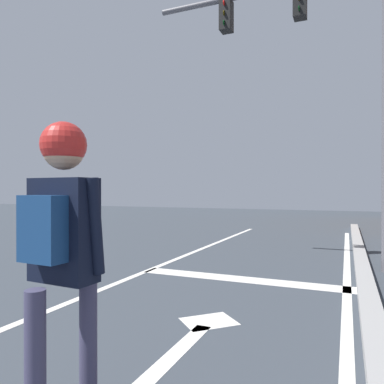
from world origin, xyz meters
The scene contains 8 objects.
lane_line_center centered at (-0.18, 6.00, 0.00)m, with size 0.12×20.00×0.01m, color silver.
lane_line_curbside centered at (3.11, 6.00, 0.00)m, with size 0.12×20.00×0.01m, color silver.
stop_bar centered at (1.54, 8.44, 0.00)m, with size 3.44×0.40×0.01m, color silver.
lane_arrow_stem centered at (1.71, 5.61, 0.00)m, with size 0.16×1.40×0.01m, color silver.
lane_arrow_head centered at (1.71, 6.46, 0.00)m, with size 0.56×0.44×0.01m, color silver.
curb_strip centered at (3.36, 6.00, 0.07)m, with size 0.24×24.00×0.14m, color #9B9A98.
skater centered at (1.61, 4.33, 1.21)m, with size 0.48×0.64×1.76m.
traffic_signal_mast centered at (2.64, 9.94, 4.08)m, with size 4.51×0.34×5.85m.
Camera 1 is at (3.11, 2.72, 1.45)m, focal length 33.98 mm.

